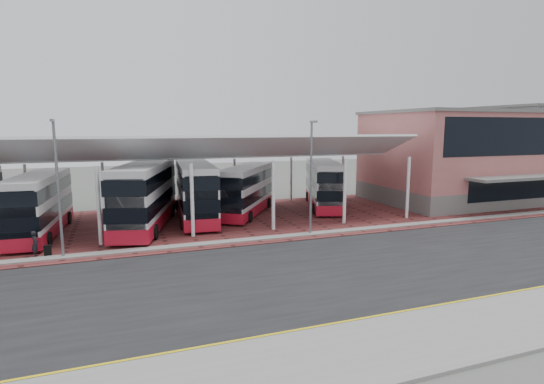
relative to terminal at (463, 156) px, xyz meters
The scene contains 18 objects.
ground 27.29m from the terminal, 148.81° to the right, with size 140.00×140.00×0.00m, color #51544E.
road 27.81m from the terminal, 147.03° to the right, with size 120.00×14.00×0.02m, color black.
forecourt 21.52m from the terminal, behind, with size 72.00×16.00×0.06m, color brown.
sidewalk 32.79m from the terminal, 135.10° to the right, with size 120.00×4.00×0.14m, color gray.
north_kerb 24.69m from the terminal, 161.44° to the right, with size 120.00×0.80×0.14m, color gray.
yellow_line_near 31.44m from the terminal, 137.71° to the right, with size 120.00×0.12×0.01m, color yellow.
yellow_line_far 31.24m from the terminal, 138.12° to the right, with size 120.00×0.12×0.01m, color yellow.
canopy 29.02m from the terminal, behind, with size 37.00×11.63×7.07m.
terminal is the anchor object (origin of this frame).
lamp_west 37.78m from the terminal, 168.32° to the right, with size 0.16×0.90×8.07m.
lamp_east 22.35m from the terminal, 159.99° to the right, with size 0.16×0.90×8.07m.
bus_1 39.13m from the terminal, behind, with size 3.27×10.63×4.31m.
bus_2 31.96m from the terminal, behind, with size 5.81×12.16×4.89m.
bus_3 27.91m from the terminal, behind, with size 3.56×11.53×4.68m.
bus_4 23.31m from the terminal, behind, with size 7.55×9.87×4.22m.
bus_5 15.63m from the terminal, behind, with size 5.90×10.83×4.38m.
pedestrian 39.34m from the terminal, 169.67° to the right, with size 0.57×0.37×1.56m, color black.
suitcase 38.77m from the terminal, 169.37° to the right, with size 0.39×0.28×0.67m, color black.
Camera 1 is at (-10.72, -20.53, 7.61)m, focal length 28.00 mm.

